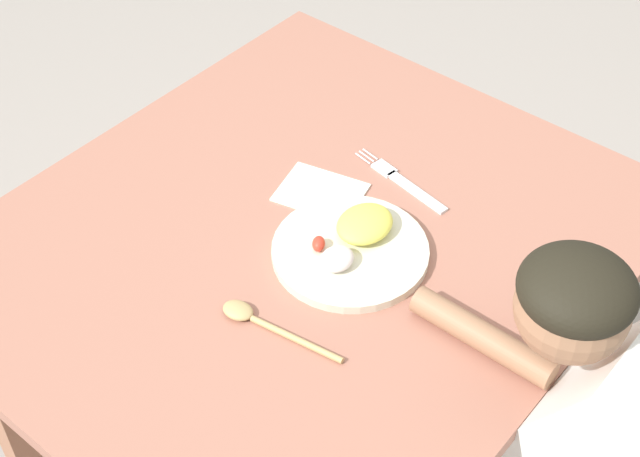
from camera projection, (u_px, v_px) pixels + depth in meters
dining_table at (304, 272)px, 1.61m from camera, size 1.07×0.94×0.72m
plate at (352, 246)px, 1.52m from camera, size 0.26×0.26×0.05m
fork at (403, 182)px, 1.65m from camera, size 0.06×0.22×0.01m
spoon at (258, 320)px, 1.41m from camera, size 0.06×0.21×0.02m
napkin at (321, 192)px, 1.63m from camera, size 0.14×0.17×0.00m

